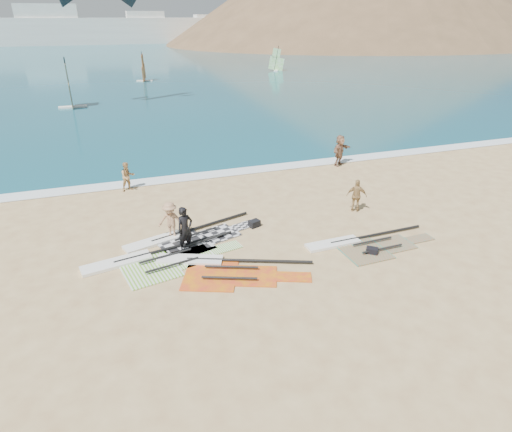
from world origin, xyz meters
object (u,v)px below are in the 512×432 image
object	(u,v)px
rig_red	(219,268)
beachgoer_back	(357,196)
gear_bag_near	(254,224)
beachgoer_left	(128,177)
beachgoer_mid	(170,221)
gear_bag_far	(372,251)
rig_grey	(185,238)
rig_orange	(362,244)
rig_green	(153,261)
beachgoer_right	(340,150)
person_wetsuit	(185,229)

from	to	relation	value
rig_red	beachgoer_back	size ratio (longest dim) A/B	3.53
gear_bag_near	beachgoer_left	world-z (taller)	beachgoer_left
rig_red	beachgoer_mid	bearing A→B (deg)	135.21
gear_bag_far	beachgoer_back	bearing A→B (deg)	68.00
beachgoer_left	gear_bag_near	bearing A→B (deg)	-69.58
rig_grey	rig_orange	size ratio (longest dim) A/B	1.10
gear_bag_near	beachgoer_mid	world-z (taller)	beachgoer_mid
gear_bag_far	rig_green	bearing A→B (deg)	164.81
rig_orange	beachgoer_right	bearing A→B (deg)	64.19
rig_orange	rig_red	size ratio (longest dim) A/B	0.97
person_wetsuit	beachgoer_back	bearing A→B (deg)	-14.51
gear_bag_near	beachgoer_right	distance (m)	10.29
gear_bag_near	gear_bag_far	xyz separation A→B (m)	(3.63, -3.85, -0.02)
rig_grey	gear_bag_far	xyz separation A→B (m)	(6.80, -3.65, 0.09)
rig_grey	beachgoer_mid	bearing A→B (deg)	137.23
gear_bag_far	gear_bag_near	bearing A→B (deg)	133.35
rig_orange	person_wetsuit	distance (m)	7.25
rig_orange	beachgoer_mid	size ratio (longest dim) A/B	3.29
beachgoer_left	beachgoer_right	size ratio (longest dim) A/B	0.81
rig_green	beachgoer_right	distance (m)	15.02
rig_green	gear_bag_far	bearing A→B (deg)	-26.45
gear_bag_near	person_wetsuit	size ratio (longest dim) A/B	0.25
person_wetsuit	beachgoer_mid	world-z (taller)	person_wetsuit
gear_bag_far	beachgoer_back	xyz separation A→B (m)	(1.55, 3.84, 0.67)
rig_green	rig_orange	distance (m)	8.46
gear_bag_far	beachgoer_mid	xyz separation A→B (m)	(-7.31, 3.89, 0.71)
beachgoer_left	person_wetsuit	bearing A→B (deg)	-94.65
beachgoer_right	beachgoer_mid	bearing A→B (deg)	178.91
gear_bag_far	rig_orange	bearing A→B (deg)	89.85
rig_green	beachgoer_right	bearing A→B (deg)	21.51
gear_bag_near	person_wetsuit	world-z (taller)	person_wetsuit
gear_bag_far	person_wetsuit	size ratio (longest dim) A/B	0.24
rig_red	beachgoer_back	distance (m)	8.16
rig_red	beachgoer_left	xyz separation A→B (m)	(-2.58, 9.36, 0.74)
rig_orange	beachgoer_left	distance (m)	12.87
rig_grey	gear_bag_far	world-z (taller)	gear_bag_far
rig_grey	beachgoer_mid	distance (m)	0.98
beachgoer_back	rig_orange	bearing A→B (deg)	94.08
rig_green	rig_red	world-z (taller)	rig_green
person_wetsuit	beachgoer_left	xyz separation A→B (m)	(-1.70, 7.55, -0.16)
rig_green	beachgoer_back	world-z (taller)	beachgoer_back
beachgoer_mid	beachgoer_right	world-z (taller)	beachgoer_right
rig_red	gear_bag_near	world-z (taller)	gear_bag_near
beachgoer_back	gear_bag_far	bearing A→B (deg)	98.60
rig_orange	beachgoer_back	distance (m)	3.55
rig_grey	person_wetsuit	distance (m)	1.29
rig_grey	gear_bag_near	distance (m)	3.17
rig_green	beachgoer_mid	bearing A→B (deg)	47.25
rig_grey	rig_green	world-z (taller)	rig_green
rig_orange	gear_bag_near	size ratio (longest dim) A/B	11.56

